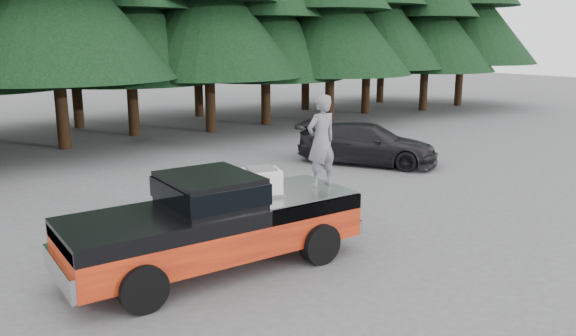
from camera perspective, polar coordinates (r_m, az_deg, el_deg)
ground at (r=12.35m, az=-1.30°, el=-8.15°), size 120.00×120.00×0.00m
pickup_truck at (r=11.22m, az=-7.39°, el=-6.86°), size 6.00×2.04×1.33m
truck_cab at (r=10.89m, az=-8.01°, el=-2.20°), size 1.66×1.90×0.59m
air_compressor at (r=11.45m, az=-2.72°, el=-1.53°), size 0.89×0.81×0.51m
man_on_bed at (r=12.03m, az=3.40°, el=2.76°), size 0.74×0.49×1.99m
parked_car at (r=20.63m, az=8.06°, el=2.47°), size 4.53×5.34×1.47m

